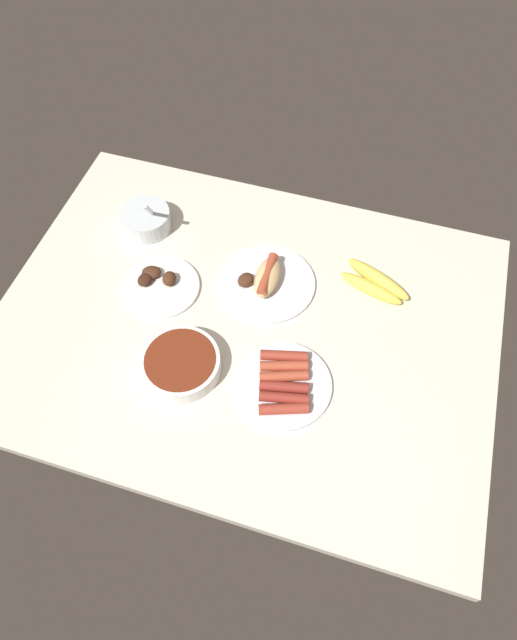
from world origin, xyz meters
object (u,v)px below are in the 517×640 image
at_px(bowl_chili, 181,364).
at_px(plate_hotdog_assembled, 266,281).
at_px(plate_sausages, 284,383).
at_px(bowl_coleslaw, 146,219).
at_px(plate_grilled_meat, 160,284).
at_px(banana_bunch, 375,283).

distance_m(bowl_chili, plate_hotdog_assembled, 0.31).
xyz_separation_m(plate_hotdog_assembled, plate_sausages, (0.12, -0.26, -0.00)).
bearing_deg(bowl_chili, plate_hotdog_assembled, 67.72).
bearing_deg(bowl_coleslaw, plate_hotdog_assembled, -14.14).
bearing_deg(plate_hotdog_assembled, bowl_chili, -112.28).
relative_size(bowl_coleslaw, plate_sausages, 0.70).
xyz_separation_m(bowl_coleslaw, plate_sausages, (0.48, -0.35, -0.02)).
bearing_deg(plate_grilled_meat, plate_sausages, -25.27).
bearing_deg(bowl_coleslaw, plate_sausages, -36.11).
distance_m(banana_bunch, plate_sausages, 0.36).
xyz_separation_m(banana_bunch, plate_hotdog_assembled, (-0.26, -0.07, -0.00)).
bearing_deg(plate_sausages, plate_hotdog_assembled, 114.38).
relative_size(bowl_chili, plate_grilled_meat, 0.94).
height_order(banana_bunch, plate_hotdog_assembled, plate_hotdog_assembled).
relative_size(plate_hotdog_assembled, plate_grilled_meat, 1.27).
height_order(plate_hotdog_assembled, plate_sausages, plate_hotdog_assembled).
distance_m(plate_hotdog_assembled, bowl_coleslaw, 0.38).
relative_size(bowl_chili, bowl_coleslaw, 1.17).
bearing_deg(plate_grilled_meat, banana_bunch, 16.81).
distance_m(plate_hotdog_assembled, plate_grilled_meat, 0.27).
xyz_separation_m(bowl_chili, banana_bunch, (0.38, 0.36, -0.01)).
height_order(bowl_chili, plate_sausages, bowl_chili).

